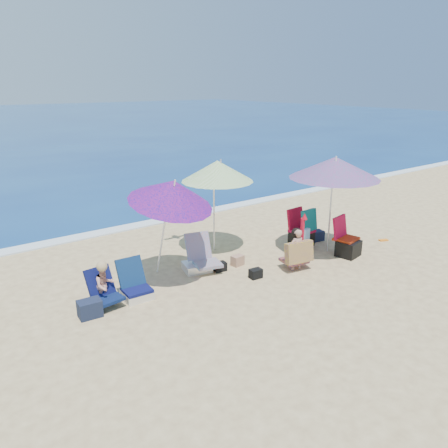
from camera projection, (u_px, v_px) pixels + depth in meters
ground at (264, 283)px, 9.32m from camera, size 120.00×120.00×0.00m
foam at (151, 223)px, 13.21m from camera, size 120.00×0.50×0.04m
umbrella_turquoise at (335, 168)px, 10.26m from camera, size 2.59×2.59×2.43m
umbrella_striped at (217, 171)px, 10.49m from camera, size 2.26×2.26×2.31m
umbrella_blue at (172, 192)px, 8.79m from camera, size 2.17×2.22×2.38m
furled_umbrella at (302, 237)px, 10.05m from camera, size 0.17×0.16×1.23m
chair_navy at (135, 288)px, 8.62m from camera, size 0.56×0.68×0.75m
chair_rainbow at (199, 261)px, 9.88m from camera, size 0.82×0.94×0.80m
camp_chair_left at (347, 244)px, 10.70m from camera, size 0.65×0.69×0.95m
camp_chair_right at (302, 233)px, 11.29m from camera, size 0.60×0.74×1.01m
person_center at (297, 250)px, 9.81m from camera, size 0.69×0.61×0.97m
person_left at (104, 285)px, 8.24m from camera, size 0.58×0.67×0.93m
bag_navy_a at (90, 309)px, 7.92m from camera, size 0.43×0.32×0.32m
bag_black_a at (220, 267)px, 9.87m from camera, size 0.29×0.23×0.20m
bag_tan at (238, 260)px, 10.17m from camera, size 0.29×0.22×0.24m
bag_navy_b at (316, 236)px, 11.77m from camera, size 0.39×0.32×0.27m
bag_black_b at (256, 274)px, 9.51m from camera, size 0.28×0.21×0.21m
orange_item at (383, 240)px, 11.77m from camera, size 0.27×0.19×0.03m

